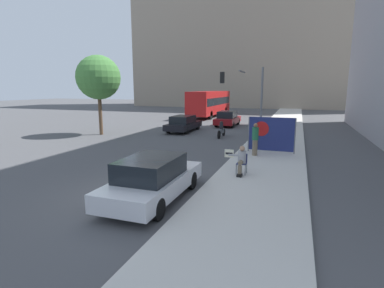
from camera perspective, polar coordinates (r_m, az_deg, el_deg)
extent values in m
plane|color=#4F4F51|center=(10.72, -9.44, -9.56)|extent=(160.00, 160.00, 0.00)
cube|color=beige|center=(24.08, 16.16, 1.55)|extent=(3.66, 90.00, 0.14)
cube|color=gray|center=(63.89, 13.89, 22.07)|extent=(52.00, 12.00, 33.48)
cylinder|color=#474C56|center=(12.58, 8.42, -4.82)|extent=(0.03, 0.03, 0.43)
cylinder|color=#474C56|center=(12.52, 10.09, -4.95)|extent=(0.03, 0.03, 0.43)
cylinder|color=#474C56|center=(12.93, 8.74, -4.40)|extent=(0.03, 0.03, 0.43)
cylinder|color=#474C56|center=(12.87, 10.37, -4.53)|extent=(0.03, 0.03, 0.43)
cube|color=navy|center=(12.67, 9.44, -3.69)|extent=(0.40, 0.40, 0.02)
cube|color=navy|center=(12.80, 9.61, -2.62)|extent=(0.40, 0.02, 0.38)
cylinder|color=#756651|center=(12.49, 9.32, -3.41)|extent=(0.18, 0.42, 0.18)
cylinder|color=#756651|center=(12.37, 9.10, -5.10)|extent=(0.16, 0.16, 0.43)
cube|color=black|center=(12.36, 9.02, -5.91)|extent=(0.20, 0.28, 0.10)
cylinder|color=#9E9EA3|center=(12.63, 9.50, -2.47)|extent=(0.34, 0.34, 0.52)
sphere|color=tan|center=(12.56, 9.55, -0.82)|extent=(0.22, 0.22, 0.22)
cylinder|color=#9E9EA3|center=(12.60, 7.98, -2.09)|extent=(0.45, 0.09, 0.09)
cube|color=#EAE5C6|center=(12.63, 7.08, -1.80)|extent=(0.39, 0.02, 0.34)
cube|color=black|center=(12.62, 7.07, -1.81)|extent=(0.29, 0.01, 0.08)
cylinder|color=#756651|center=(16.28, 11.88, -0.67)|extent=(0.28, 0.28, 0.84)
cylinder|color=#236642|center=(16.15, 11.98, 1.95)|extent=(0.34, 0.34, 0.67)
sphere|color=#936B4C|center=(16.09, 12.04, 3.52)|extent=(0.22, 0.22, 0.22)
cylinder|color=black|center=(18.83, 12.70, 0.86)|extent=(0.28, 0.28, 0.88)
cylinder|color=#236642|center=(18.72, 12.80, 3.25)|extent=(0.34, 0.34, 0.70)
sphere|color=#936B4C|center=(18.67, 12.86, 4.67)|extent=(0.23, 0.23, 0.23)
cylinder|color=slate|center=(17.28, 10.74, 1.90)|extent=(0.06, 0.06, 1.96)
cylinder|color=slate|center=(17.08, 19.03, 1.41)|extent=(0.06, 0.06, 1.96)
cube|color=navy|center=(17.13, 14.87, 1.82)|extent=(2.49, 0.02, 1.86)
cylinder|color=red|center=(17.12, 13.08, 2.85)|extent=(0.82, 0.01, 0.82)
cylinder|color=slate|center=(22.94, 13.09, 7.77)|extent=(0.16, 0.16, 5.05)
cylinder|color=slate|center=(23.10, 9.53, 13.44)|extent=(0.25, 2.98, 0.11)
cube|color=black|center=(23.32, 5.78, 12.46)|extent=(0.31, 0.31, 0.84)
sphere|color=green|center=(23.32, 5.77, 11.78)|extent=(0.18, 0.18, 0.18)
cube|color=silver|center=(10.12, -7.27, -7.45)|extent=(1.86, 4.59, 0.55)
cube|color=black|center=(9.80, -7.84, -4.43)|extent=(1.60, 2.39, 0.65)
cylinder|color=black|center=(11.76, -7.71, -6.05)|extent=(0.22, 0.64, 0.64)
cylinder|color=black|center=(11.13, -0.12, -6.92)|extent=(0.22, 0.64, 0.64)
cylinder|color=black|center=(9.46, -15.72, -10.54)|extent=(0.22, 0.64, 0.64)
cylinder|color=black|center=(8.66, -6.60, -12.20)|extent=(0.22, 0.64, 0.64)
cube|color=black|center=(25.82, -1.60, 3.56)|extent=(1.80, 4.70, 0.50)
cube|color=black|center=(25.59, -1.76, 4.73)|extent=(1.55, 2.45, 0.60)
cylinder|color=black|center=(27.48, -2.05, 3.56)|extent=(0.22, 0.64, 0.64)
cylinder|color=black|center=(26.95, 1.09, 3.42)|extent=(0.22, 0.64, 0.64)
cylinder|color=black|center=(24.82, -4.52, 2.78)|extent=(0.22, 0.64, 0.64)
cylinder|color=black|center=(24.22, -1.10, 2.61)|extent=(0.22, 0.64, 0.64)
cube|color=maroon|center=(29.99, 6.81, 4.51)|extent=(1.82, 4.50, 0.54)
cube|color=black|center=(29.76, 6.75, 5.61)|extent=(1.57, 2.34, 0.64)
cylinder|color=black|center=(31.55, 5.94, 4.41)|extent=(0.22, 0.64, 0.64)
cylinder|color=black|center=(31.21, 8.81, 4.28)|extent=(0.22, 0.64, 0.64)
cylinder|color=black|center=(28.86, 4.62, 3.86)|extent=(0.22, 0.64, 0.64)
cylinder|color=black|center=(28.49, 7.75, 3.71)|extent=(0.22, 0.64, 0.64)
cube|color=red|center=(39.87, 3.45, 7.94)|extent=(2.58, 11.99, 2.84)
cube|color=black|center=(39.86, 3.45, 8.19)|extent=(2.60, 11.39, 0.92)
cylinder|color=black|center=(43.83, 3.34, 6.42)|extent=(0.30, 1.04, 1.04)
cylinder|color=black|center=(43.25, 6.27, 6.32)|extent=(0.30, 1.04, 1.04)
cylinder|color=black|center=(36.77, 0.09, 5.64)|extent=(0.30, 1.04, 1.04)
cylinder|color=black|center=(36.07, 3.52, 5.53)|extent=(0.30, 1.04, 1.04)
cube|color=#565B60|center=(22.86, 5.63, 2.50)|extent=(0.24, 0.89, 0.32)
cylinder|color=black|center=(22.76, 5.62, 3.33)|extent=(0.28, 0.28, 0.55)
sphere|color=black|center=(22.73, 5.63, 4.05)|extent=(0.24, 0.24, 0.24)
cylinder|color=black|center=(23.60, 6.06, 2.30)|extent=(0.10, 0.60, 0.60)
cylinder|color=black|center=(22.17, 5.16, 1.78)|extent=(0.10, 0.60, 0.60)
cylinder|color=brown|center=(25.05, -17.05, 5.49)|extent=(0.28, 0.28, 3.31)
sphere|color=#47843D|center=(24.98, -17.41, 12.01)|extent=(3.42, 3.42, 3.42)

